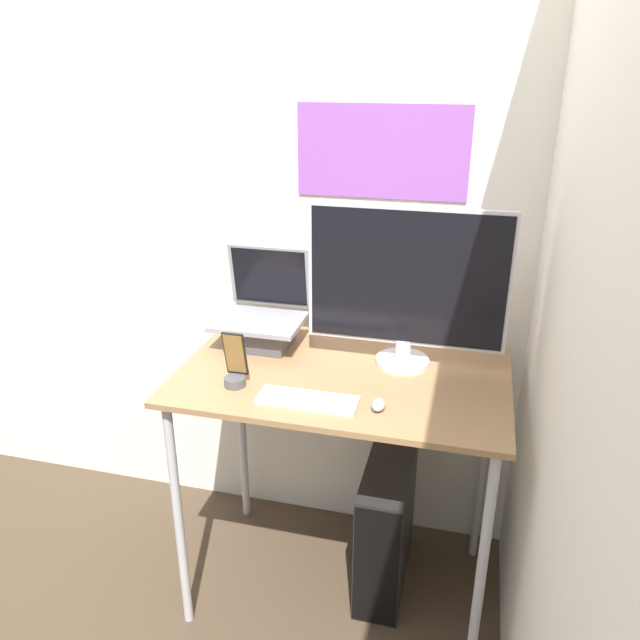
% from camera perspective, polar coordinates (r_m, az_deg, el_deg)
% --- Properties ---
extents(wall_back, '(6.00, 0.06, 2.60)m').
position_cam_1_polar(wall_back, '(2.31, 4.58, 8.55)').
color(wall_back, silver).
rests_on(wall_back, ground_plane).
extents(wall_side_right, '(0.05, 6.00, 2.60)m').
position_cam_1_polar(wall_side_right, '(1.57, 22.26, -0.08)').
color(wall_side_right, silver).
rests_on(wall_side_right, ground_plane).
extents(desk, '(1.07, 0.68, 0.91)m').
position_cam_1_polar(desk, '(2.10, 2.10, -7.23)').
color(desk, '#936D47').
rests_on(desk, ground_plane).
extents(laptop, '(0.31, 0.27, 0.34)m').
position_cam_1_polar(laptop, '(2.24, -5.41, -0.12)').
color(laptop, '#4C4C51').
rests_on(laptop, desk).
extents(monitor, '(0.65, 0.18, 0.54)m').
position_cam_1_polar(monitor, '(2.03, 7.91, 2.94)').
color(monitor, silver).
rests_on(monitor, desk).
extents(keyboard, '(0.30, 0.10, 0.02)m').
position_cam_1_polar(keyboard, '(1.88, -1.15, -7.30)').
color(keyboard, silver).
rests_on(keyboard, desk).
extents(mouse, '(0.04, 0.07, 0.03)m').
position_cam_1_polar(mouse, '(1.85, 5.36, -7.71)').
color(mouse, '#99999E').
rests_on(mouse, desk).
extents(cell_phone, '(0.07, 0.07, 0.18)m').
position_cam_1_polar(cell_phone, '(1.97, -7.78, -4.51)').
color(cell_phone, '#4C4C51').
rests_on(cell_phone, desk).
extents(computer_tower, '(0.16, 0.47, 0.52)m').
position_cam_1_polar(computer_tower, '(2.47, 6.07, -18.01)').
color(computer_tower, black).
rests_on(computer_tower, ground_plane).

